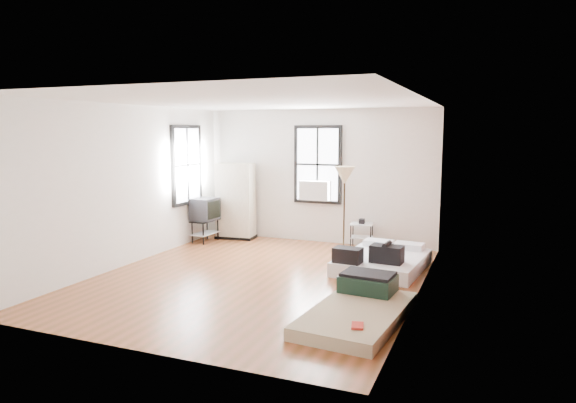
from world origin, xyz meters
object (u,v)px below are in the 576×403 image
at_px(wardrobe, 236,201).
at_px(floor_lamp, 345,180).
at_px(mattress_bare, 360,306).
at_px(tv_stand, 205,211).
at_px(side_table, 362,229).
at_px(mattress_main, 382,260).

distance_m(wardrobe, floor_lamp, 2.97).
height_order(mattress_bare, tv_stand, tv_stand).
xyz_separation_m(wardrobe, tv_stand, (-0.43, -0.58, -0.16)).
xyz_separation_m(wardrobe, floor_lamp, (2.73, -0.98, 0.64)).
xyz_separation_m(mattress_bare, floor_lamp, (-1.00, 2.76, 1.34)).
xyz_separation_m(wardrobe, side_table, (2.81, 0.07, -0.43)).
xyz_separation_m(mattress_bare, side_table, (-0.91, 3.80, 0.27)).
distance_m(side_table, tv_stand, 3.32).
bearing_deg(side_table, wardrobe, -178.57).
bearing_deg(floor_lamp, mattress_bare, -70.14).
bearing_deg(mattress_main, wardrobe, 163.15).
bearing_deg(mattress_bare, floor_lamp, 115.20).
relative_size(wardrobe, side_table, 2.79).
bearing_deg(wardrobe, mattress_main, -27.67).
bearing_deg(tv_stand, wardrobe, 56.57).
relative_size(floor_lamp, tv_stand, 1.83).
height_order(floor_lamp, tv_stand, floor_lamp).
relative_size(mattress_bare, tv_stand, 2.18).
bearing_deg(wardrobe, side_table, -4.60).
bearing_deg(mattress_main, side_table, 120.78).
xyz_separation_m(side_table, tv_stand, (-3.24, -0.65, 0.27)).
relative_size(wardrobe, floor_lamp, 0.97).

